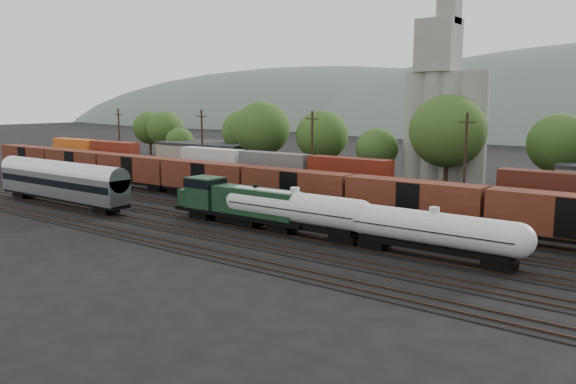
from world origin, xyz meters
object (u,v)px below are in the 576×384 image
Objects in this scene: green_locomotive at (234,201)px; passenger_coach at (61,180)px; tank_car_a at (295,209)px; grain_silo at (443,115)px; orange_locomotive at (251,181)px.

passenger_coach is (-25.41, -5.00, 0.75)m from green_locomotive.
green_locomotive reaches higher than tank_car_a.
passenger_coach is at bearing -168.87° from green_locomotive.
grain_silo reaches higher than tank_car_a.
tank_car_a is at bearing 0.00° from green_locomotive.
grain_silo is (-1.18, 41.00, 8.50)m from tank_car_a.
orange_locomotive is (15.06, 20.00, -1.06)m from passenger_coach.
green_locomotive is 18.23m from orange_locomotive.
green_locomotive is 8.23m from tank_car_a.
green_locomotive is 25.91m from passenger_coach.
passenger_coach reaches higher than orange_locomotive.
grain_silo is at bearing 91.65° from tank_car_a.
grain_silo is (17.41, 26.00, 8.90)m from orange_locomotive.
grain_silo is at bearing 56.20° from orange_locomotive.
passenger_coach reaches higher than tank_car_a.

